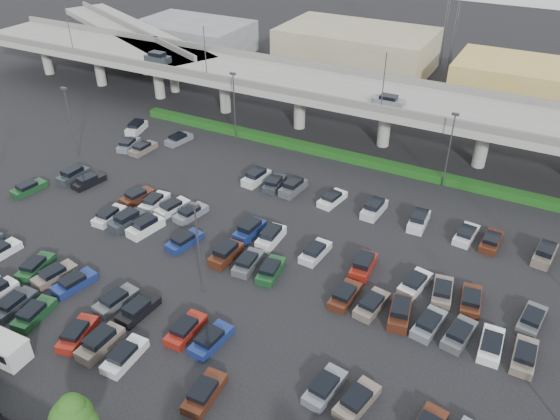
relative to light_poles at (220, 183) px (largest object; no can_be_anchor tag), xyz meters
name	(u,v)px	position (x,y,z in m)	size (l,w,h in m)	color
ground	(244,248)	(4.13, -2.00, -6.24)	(280.00, 280.00, 0.00)	black
overpass	(353,95)	(3.91, 29.99, 0.73)	(150.00, 13.00, 15.80)	gray
on_ramp	(131,34)	(-47.98, 41.05, 0.62)	(50.93, 30.13, 8.80)	gray
hedge	(334,154)	(4.13, 23.00, -5.69)	(66.00, 1.60, 1.10)	#184012
tree_row	(57,410)	(4.83, -28.53, -2.72)	(65.07, 3.66, 5.94)	#332316
parked_cars	(222,262)	(3.79, -5.84, -5.64)	(63.12, 41.71, 1.67)	#2B3238
light_poles	(220,183)	(0.00, 0.00, 0.00)	(66.90, 48.38, 10.30)	#46454A
distant_buildings	(477,72)	(16.50, 59.81, -2.49)	(138.00, 24.00, 9.00)	slate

